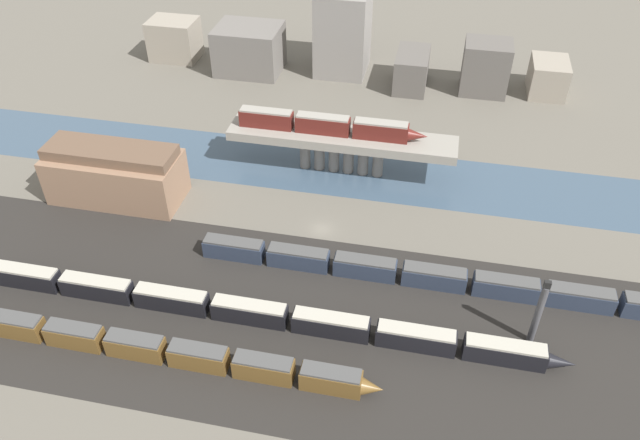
{
  "coord_description": "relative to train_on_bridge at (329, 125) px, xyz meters",
  "views": [
    {
      "loc": [
        18.55,
        -90.58,
        76.82
      ],
      "look_at": [
        0.0,
        -1.73,
        3.65
      ],
      "focal_mm": 35.0,
      "sensor_mm": 36.0,
      "label": 1
    }
  ],
  "objects": [
    {
      "name": "train_on_bridge",
      "position": [
        0.0,
        0.0,
        0.0
      ],
      "size": [
        39.61,
        2.83,
        3.88
      ],
      "color": "#5B1E19",
      "rests_on": "bridge"
    },
    {
      "name": "warehouse_building",
      "position": [
        -40.03,
        -18.49,
        -5.43
      ],
      "size": [
        26.43,
        11.68,
        11.76
      ],
      "color": "#937056",
      "rests_on": "ground"
    },
    {
      "name": "city_block_far_left",
      "position": [
        -54.14,
        47.3,
        -5.44
      ],
      "size": [
        13.16,
        10.11,
        11.16
      ],
      "primitive_type": "cube",
      "color": "gray",
      "rests_on": "ground"
    },
    {
      "name": "city_block_right",
      "position": [
        13.79,
        43.43,
        -6.43
      ],
      "size": [
        8.34,
        15.07,
        9.17
      ],
      "primitive_type": "cube",
      "color": "#605B56",
      "rests_on": "ground"
    },
    {
      "name": "train_yard_far",
      "position": [
        26.18,
        -31.36,
        -9.19
      ],
      "size": [
        87.02,
        3.01,
        3.71
      ],
      "color": "#2D384C",
      "rests_on": "ground"
    },
    {
      "name": "signal_tower",
      "position": [
        40.63,
        -40.75,
        -4.79
      ],
      "size": [
        1.1,
        1.1,
        12.94
      ],
      "color": "#4C4C51",
      "rests_on": "ground"
    },
    {
      "name": "river_water",
      "position": [
        2.78,
        0.0,
        -11.02
      ],
      "size": [
        320.0,
        19.07,
        0.01
      ],
      "primitive_type": "cube",
      "color": "#3D5166",
      "rests_on": "ground"
    },
    {
      "name": "city_block_tall",
      "position": [
        48.77,
        46.73,
        -6.65
      ],
      "size": [
        9.21,
        12.27,
        8.75
      ],
      "primitive_type": "cube",
      "color": "gray",
      "rests_on": "ground"
    },
    {
      "name": "train_yard_near",
      "position": [
        -17.95,
        -56.01,
        -9.15
      ],
      "size": [
        73.29,
        2.92,
        3.81
      ],
      "color": "brown",
      "rests_on": "ground"
    },
    {
      "name": "ground_plane",
      "position": [
        2.78,
        -20.54,
        -11.02
      ],
      "size": [
        400.0,
        400.0,
        0.0
      ],
      "primitive_type": "plane",
      "color": "#666056"
    },
    {
      "name": "city_block_left",
      "position": [
        -30.87,
        43.79,
        -4.8
      ],
      "size": [
        17.44,
        14.28,
        12.43
      ],
      "primitive_type": "cube",
      "color": "slate",
      "rests_on": "ground"
    },
    {
      "name": "city_block_center",
      "position": [
        -5.83,
        49.29,
        0.07
      ],
      "size": [
        13.61,
        15.29,
        22.18
      ],
      "primitive_type": "cube",
      "color": "gray",
      "rests_on": "ground"
    },
    {
      "name": "city_block_far_right",
      "position": [
        32.55,
        44.36,
        -4.35
      ],
      "size": [
        11.82,
        10.33,
        13.33
      ],
      "primitive_type": "cube",
      "color": "#605B56",
      "rests_on": "ground"
    },
    {
      "name": "railbed_yard",
      "position": [
        2.78,
        -44.54,
        -11.01
      ],
      "size": [
        280.0,
        42.0,
        0.01
      ],
      "primitive_type": "cube",
      "color": "#282623",
      "rests_on": "ground"
    },
    {
      "name": "train_yard_mid",
      "position": [
        -2.53,
        -45.65,
        -9.19
      ],
      "size": [
        97.44,
        2.84,
        3.71
      ],
      "color": "black",
      "rests_on": "ground"
    },
    {
      "name": "bridge",
      "position": [
        2.78,
        0.0,
        -3.85
      ],
      "size": [
        48.14,
        8.6,
        9.12
      ],
      "color": "gray",
      "rests_on": "ground"
    }
  ]
}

